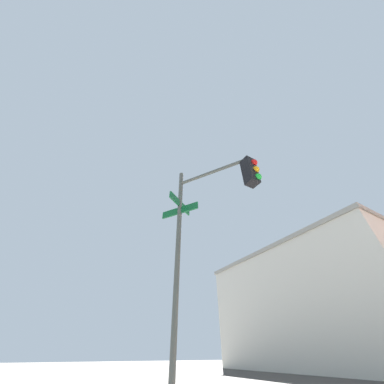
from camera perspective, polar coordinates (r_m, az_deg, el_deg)
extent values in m
cylinder|color=#474C47|center=(4.84, -4.18, -19.47)|extent=(0.12, 0.12, 5.59)
cylinder|color=#474C47|center=(5.73, 5.58, 5.56)|extent=(1.75, 1.15, 0.09)
cube|color=black|center=(5.25, 16.02, 5.54)|extent=(0.28, 0.28, 0.80)
sphere|color=red|center=(5.41, 17.08, 7.93)|extent=(0.18, 0.18, 0.18)
sphere|color=orange|center=(5.24, 17.59, 6.04)|extent=(0.18, 0.18, 0.18)
sphere|color=green|center=(5.07, 18.12, 4.03)|extent=(0.18, 0.18, 0.18)
cube|color=#0F5128|center=(5.48, -3.50, -5.25)|extent=(0.95, 0.62, 0.20)
cube|color=#0F5128|center=(5.60, -3.41, -3.38)|extent=(0.57, 0.87, 0.20)
cube|color=beige|center=(32.29, 38.39, -25.16)|extent=(18.80, 23.48, 9.77)
cube|color=gray|center=(33.26, 34.82, -17.08)|extent=(19.10, 23.78, 0.40)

